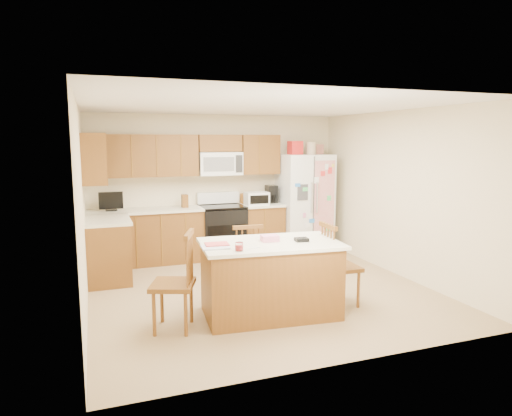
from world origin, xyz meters
name	(u,v)px	position (x,y,z in m)	size (l,w,h in m)	color
ground	(260,290)	(0.00, 0.00, 0.00)	(4.50, 4.50, 0.00)	tan
room_shell	(260,186)	(0.00, 0.00, 1.44)	(4.60, 4.60, 2.52)	beige
cabinetry	(167,210)	(-0.98, 1.79, 0.91)	(3.36, 1.56, 2.15)	brown
stove	(222,231)	(0.00, 1.94, 0.47)	(0.76, 0.65, 1.13)	black
refrigerator	(304,202)	(1.57, 1.87, 0.92)	(0.90, 0.79, 2.04)	white
island	(270,278)	(-0.20, -0.88, 0.45)	(1.69, 1.08, 0.97)	brown
windsor_chair_left	(175,284)	(-1.33, -0.93, 0.51)	(0.58, 0.60, 1.09)	brown
windsor_chair_back	(245,261)	(-0.25, -0.11, 0.46)	(0.45, 0.43, 0.97)	brown
windsor_chair_right	(338,267)	(0.72, -0.87, 0.49)	(0.44, 0.46, 1.04)	brown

